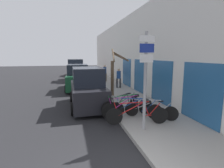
# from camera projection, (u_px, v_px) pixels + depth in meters

# --- Properties ---
(ground_plane) EXTENTS (80.00, 80.00, 0.00)m
(ground_plane) POSITION_uv_depth(u_px,v_px,m) (83.00, 91.00, 14.64)
(ground_plane) COLOR black
(sidewalk_curb) EXTENTS (3.20, 32.00, 0.15)m
(sidewalk_curb) POSITION_uv_depth(u_px,v_px,m) (106.00, 84.00, 17.92)
(sidewalk_curb) COLOR gray
(sidewalk_curb) RESTS_ON ground
(building_facade) EXTENTS (0.23, 32.00, 6.50)m
(building_facade) POSITION_uv_depth(u_px,v_px,m) (123.00, 53.00, 17.73)
(building_facade) COLOR silver
(building_facade) RESTS_ON ground
(signpost) EXTENTS (0.59, 0.14, 3.64)m
(signpost) POSITION_uv_depth(u_px,v_px,m) (145.00, 77.00, 6.40)
(signpost) COLOR #939399
(signpost) RESTS_ON sidewalk_curb
(bicycle_0) EXTENTS (2.56, 0.58, 0.96)m
(bicycle_0) POSITION_uv_depth(u_px,v_px,m) (137.00, 115.00, 7.12)
(bicycle_0) COLOR black
(bicycle_0) RESTS_ON sidewalk_curb
(bicycle_1) EXTENTS (1.99, 1.36, 0.88)m
(bicycle_1) POSITION_uv_depth(u_px,v_px,m) (151.00, 110.00, 7.81)
(bicycle_1) COLOR black
(bicycle_1) RESTS_ON sidewalk_curb
(bicycle_2) EXTENTS (2.17, 1.09, 0.95)m
(bicycle_2) POSITION_uv_depth(u_px,v_px,m) (136.00, 109.00, 7.85)
(bicycle_2) COLOR black
(bicycle_2) RESTS_ON sidewalk_curb
(bicycle_3) EXTENTS (2.56, 0.50, 0.98)m
(bicycle_3) POSITION_uv_depth(u_px,v_px,m) (128.00, 108.00, 8.07)
(bicycle_3) COLOR black
(bicycle_3) RESTS_ON sidewalk_curb
(bicycle_4) EXTENTS (2.61, 0.44, 0.97)m
(bicycle_4) POSITION_uv_depth(u_px,v_px,m) (128.00, 106.00, 8.41)
(bicycle_4) COLOR black
(bicycle_4) RESTS_ON sidewalk_curb
(bicycle_5) EXTENTS (2.01, 1.29, 0.95)m
(bicycle_5) POSITION_uv_depth(u_px,v_px,m) (124.00, 105.00, 8.62)
(bicycle_5) COLOR black
(bicycle_5) RESTS_ON sidewalk_curb
(parked_car_0) EXTENTS (2.01, 4.37, 2.29)m
(parked_car_0) POSITION_uv_depth(u_px,v_px,m) (88.00, 90.00, 9.98)
(parked_car_0) COLOR black
(parked_car_0) RESTS_ON ground
(parked_car_1) EXTENTS (2.25, 4.70, 2.20)m
(parked_car_1) POSITION_uv_depth(u_px,v_px,m) (78.00, 78.00, 15.23)
(parked_car_1) COLOR #144728
(parked_car_1) RESTS_ON ground
(parked_car_2) EXTENTS (2.13, 4.17, 2.53)m
(parked_car_2) POSITION_uv_depth(u_px,v_px,m) (75.00, 71.00, 20.91)
(parked_car_2) COLOR silver
(parked_car_2) RESTS_ON ground
(parked_car_3) EXTENTS (2.00, 4.19, 2.10)m
(parked_car_3) POSITION_uv_depth(u_px,v_px,m) (76.00, 69.00, 26.39)
(parked_car_3) COLOR maroon
(parked_car_3) RESTS_ON ground
(pedestrian_near) EXTENTS (0.43, 0.37, 1.68)m
(pedestrian_near) POSITION_uv_depth(u_px,v_px,m) (119.00, 77.00, 15.35)
(pedestrian_near) COLOR #333338
(pedestrian_near) RESTS_ON sidewalk_curb
(pedestrian_far) EXTENTS (0.46, 0.40, 1.80)m
(pedestrian_far) POSITION_uv_depth(u_px,v_px,m) (105.00, 72.00, 18.97)
(pedestrian_far) COLOR #4C3D2D
(pedestrian_far) RESTS_ON sidewalk_curb
(street_tree) EXTENTS (1.40, 1.43, 3.23)m
(street_tree) POSITION_uv_depth(u_px,v_px,m) (113.00, 75.00, 11.19)
(street_tree) COLOR brown
(street_tree) RESTS_ON sidewalk_curb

